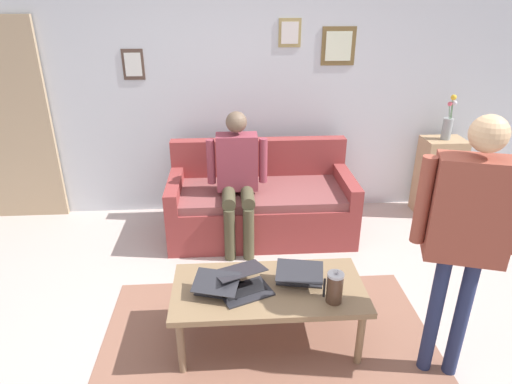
% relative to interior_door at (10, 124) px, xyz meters
% --- Properties ---
extents(ground_plane, '(7.68, 7.68, 0.00)m').
position_rel_interior_door_xyz_m(ground_plane, '(-2.38, 2.11, -1.02)').
color(ground_plane, '#BDABA2').
extents(area_rug, '(2.31, 1.60, 0.01)m').
position_rel_interior_door_xyz_m(area_rug, '(-2.43, 2.18, -1.02)').
color(area_rug, '#8A5C49').
rests_on(area_rug, ground_plane).
extents(back_wall, '(7.04, 0.11, 2.70)m').
position_rel_interior_door_xyz_m(back_wall, '(-2.38, -0.09, 0.33)').
color(back_wall, silver).
rests_on(back_wall, ground_plane).
extents(interior_door, '(0.82, 0.09, 2.05)m').
position_rel_interior_door_xyz_m(interior_door, '(0.00, 0.00, 0.00)').
color(interior_door, tan).
rests_on(interior_door, ground_plane).
extents(couch, '(1.78, 0.85, 0.88)m').
position_rel_interior_door_xyz_m(couch, '(-2.50, 0.52, -0.72)').
color(couch, brown).
rests_on(couch, ground_plane).
extents(coffee_table, '(1.27, 0.62, 0.45)m').
position_rel_interior_door_xyz_m(coffee_table, '(-2.43, 2.08, -0.62)').
color(coffee_table, olive).
rests_on(coffee_table, ground_plane).
extents(laptop_left, '(0.42, 0.41, 0.14)m').
position_rel_interior_door_xyz_m(laptop_left, '(-2.27, 2.10, -0.53)').
color(laptop_left, '#28282D').
rests_on(laptop_left, coffee_table).
extents(laptop_center, '(0.36, 0.34, 0.14)m').
position_rel_interior_door_xyz_m(laptop_center, '(-2.65, 2.02, -0.53)').
color(laptop_center, '#28282D').
rests_on(laptop_center, coffee_table).
extents(laptop_right, '(0.35, 0.33, 0.14)m').
position_rel_interior_door_xyz_m(laptop_right, '(-2.10, 2.10, -0.53)').
color(laptop_right, '#28282D').
rests_on(laptop_right, coffee_table).
extents(french_press, '(0.12, 0.10, 0.24)m').
position_rel_interior_door_xyz_m(french_press, '(-2.83, 2.25, -0.47)').
color(french_press, '#4C3323').
rests_on(french_press, coffee_table).
extents(side_shelf, '(0.42, 0.32, 0.84)m').
position_rel_interior_door_xyz_m(side_shelf, '(-4.44, 0.22, -0.60)').
color(side_shelf, tan).
rests_on(side_shelf, ground_plane).
extents(flower_vase, '(0.10, 0.10, 0.47)m').
position_rel_interior_door_xyz_m(flower_vase, '(-4.44, 0.22, -0.03)').
color(flower_vase, '#959B9C').
rests_on(flower_vase, side_shelf).
extents(person_standing, '(0.58, 0.31, 1.68)m').
position_rel_interior_door_xyz_m(person_standing, '(-3.50, 2.41, 0.05)').
color(person_standing, navy).
rests_on(person_standing, ground_plane).
extents(person_seated, '(0.55, 0.51, 1.28)m').
position_rel_interior_door_xyz_m(person_seated, '(-2.27, 0.75, -0.30)').
color(person_seated, '#48442F').
rests_on(person_seated, ground_plane).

